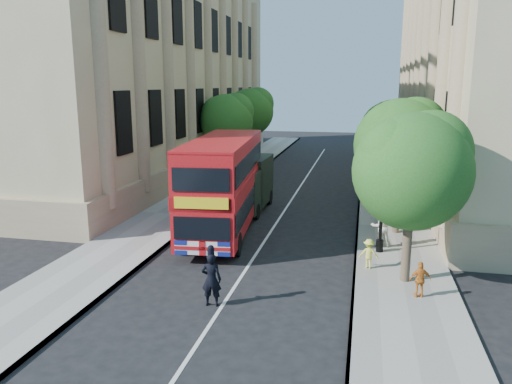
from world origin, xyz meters
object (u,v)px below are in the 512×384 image
Objects in this scene: double_decker_bus at (224,182)px; box_van at (246,185)px; police_constable at (211,279)px; lamp_post at (382,195)px; woman_pedestrian at (381,226)px.

double_decker_bus reaches higher than box_van.
police_constable is at bearing -81.25° from box_van.
lamp_post is 1.67m from woman_pedestrian.
double_decker_bus is at bearing 166.27° from lamp_post.
box_van reaches higher than police_constable.
lamp_post is 9.30m from box_van.
box_van reaches higher than woman_pedestrian.
lamp_post is 8.31m from police_constable.
double_decker_bus reaches higher than woman_pedestrian.
lamp_post is at bearing 69.65° from woman_pedestrian.
lamp_post is at bearing -136.97° from police_constable.
box_van is 12.24m from police_constable.
double_decker_bus is 1.88× the size of box_van.
double_decker_bus is 8.26m from police_constable.
police_constable is 0.98× the size of woman_pedestrian.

